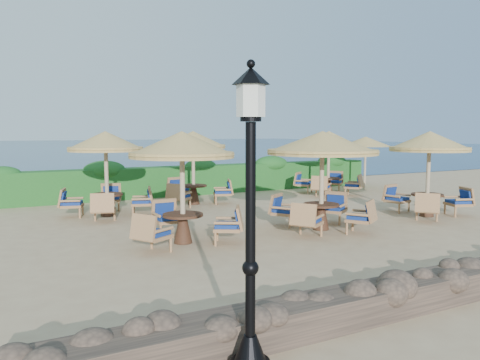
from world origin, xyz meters
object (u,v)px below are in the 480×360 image
lamp_post (250,236)px  cafe_set_4 (193,155)px  cafe_set_2 (429,159)px  cafe_set_3 (106,163)px  cafe_set_0 (182,166)px  extra_parasol (366,142)px  cafe_set_1 (322,161)px  cafe_set_5 (329,155)px

lamp_post → cafe_set_4: 12.09m
cafe_set_2 → cafe_set_3: bearing=152.1°
cafe_set_0 → cafe_set_3: size_ratio=0.96×
extra_parasol → cafe_set_1: cafe_set_1 is taller
lamp_post → cafe_set_1: lamp_post is taller
cafe_set_1 → cafe_set_2: size_ratio=1.09×
cafe_set_1 → cafe_set_4: (-1.40, 5.68, -0.07)m
extra_parasol → cafe_set_0: bearing=-151.7°
cafe_set_1 → cafe_set_5: 7.22m
cafe_set_4 → cafe_set_0: bearing=-114.3°
cafe_set_1 → cafe_set_3: same height
cafe_set_1 → cafe_set_5: size_ratio=1.12×
cafe_set_2 → cafe_set_1: bearing=-179.1°
cafe_set_0 → cafe_set_4: same height
cafe_set_5 → cafe_set_1: bearing=-129.7°
cafe_set_1 → cafe_set_4: 5.86m
cafe_set_3 → cafe_set_0: bearing=-79.4°
cafe_set_3 → cafe_set_5: size_ratio=1.09×
extra_parasol → cafe_set_1: (-7.26, -6.26, -0.30)m
cafe_set_0 → cafe_set_1: size_ratio=0.93×
cafe_set_1 → cafe_set_4: size_ratio=1.09×
cafe_set_5 → cafe_set_0: bearing=-148.0°
extra_parasol → cafe_set_4: 8.69m
lamp_post → cafe_set_2: bearing=31.5°
extra_parasol → cafe_set_2: cafe_set_2 is taller
cafe_set_0 → cafe_set_2: (8.00, -0.21, -0.02)m
lamp_post → cafe_set_5: bearing=48.6°
cafe_set_3 → cafe_set_4: same height
cafe_set_4 → cafe_set_5: (6.01, -0.13, -0.13)m
cafe_set_3 → cafe_set_5: bearing=5.0°
lamp_post → cafe_set_5: (9.95, 11.30, 0.11)m
extra_parasol → cafe_set_2: size_ratio=0.88×
lamp_post → cafe_set_2: 11.13m
lamp_post → cafe_set_0: 6.21m
extra_parasol → cafe_set_0: (-11.11, -5.98, -0.34)m
lamp_post → cafe_set_1: bearing=47.1°
cafe_set_0 → cafe_set_4: size_ratio=1.02×
cafe_set_2 → cafe_set_4: size_ratio=1.00×
cafe_set_2 → cafe_set_0: bearing=178.5°
cafe_set_1 → cafe_set_4: same height
lamp_post → cafe_set_3: lamp_post is taller
lamp_post → cafe_set_3: 10.50m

